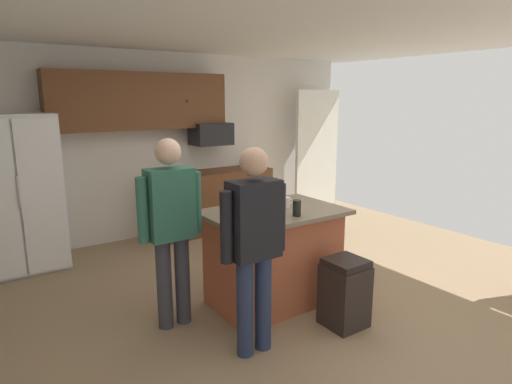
% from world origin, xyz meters
% --- Properties ---
extents(floor, '(7.04, 7.04, 0.00)m').
position_xyz_m(floor, '(0.00, 0.00, 0.00)').
color(floor, '#937A5B').
rests_on(floor, ground).
extents(ceiling, '(7.04, 7.04, 0.00)m').
position_xyz_m(ceiling, '(0.00, 0.00, 2.60)').
color(ceiling, white).
extents(back_wall, '(6.40, 0.10, 2.60)m').
position_xyz_m(back_wall, '(0.00, 2.80, 1.30)').
color(back_wall, silver).
rests_on(back_wall, ground).
extents(french_door_window_panel, '(0.90, 0.06, 2.00)m').
position_xyz_m(french_door_window_panel, '(2.60, 2.40, 1.10)').
color(french_door_window_panel, white).
rests_on(french_door_window_panel, ground).
extents(cabinet_run_upper, '(2.40, 0.38, 0.75)m').
position_xyz_m(cabinet_run_upper, '(-0.40, 2.60, 1.93)').
color(cabinet_run_upper, brown).
extents(cabinet_run_lower, '(1.80, 0.63, 0.90)m').
position_xyz_m(cabinet_run_lower, '(0.60, 2.48, 0.45)').
color(cabinet_run_lower, brown).
rests_on(cabinet_run_lower, ground).
extents(refrigerator, '(0.94, 0.76, 1.80)m').
position_xyz_m(refrigerator, '(-2.00, 2.38, 0.90)').
color(refrigerator, white).
rests_on(refrigerator, ground).
extents(microwave_over_range, '(0.56, 0.40, 0.32)m').
position_xyz_m(microwave_over_range, '(0.60, 2.50, 1.45)').
color(microwave_over_range, black).
extents(kitchen_island, '(1.30, 0.87, 0.93)m').
position_xyz_m(kitchen_island, '(-0.07, 0.04, 0.47)').
color(kitchen_island, '#AD5638').
rests_on(kitchen_island, ground).
extents(person_guest_left, '(0.57, 0.22, 1.65)m').
position_xyz_m(person_guest_left, '(-1.06, 0.17, 0.95)').
color(person_guest_left, '#383842').
rests_on(person_guest_left, ground).
extents(person_guest_right, '(0.57, 0.22, 1.62)m').
position_xyz_m(person_guest_right, '(-0.71, -0.57, 0.93)').
color(person_guest_right, '#232D4C').
rests_on(person_guest_right, ground).
extents(glass_short_whisky, '(0.06, 0.06, 0.13)m').
position_xyz_m(glass_short_whisky, '(-0.23, -0.07, 0.99)').
color(glass_short_whisky, black).
rests_on(glass_short_whisky, kitchen_island).
extents(mug_ceramic_white, '(0.12, 0.08, 0.10)m').
position_xyz_m(mug_ceramic_white, '(0.09, 0.06, 0.98)').
color(mug_ceramic_white, white).
rests_on(mug_ceramic_white, kitchen_island).
extents(glass_dark_ale, '(0.08, 0.08, 0.15)m').
position_xyz_m(glass_dark_ale, '(-0.03, -0.24, 1.00)').
color(glass_dark_ale, black).
rests_on(glass_dark_ale, kitchen_island).
extents(tumbler_amber, '(0.06, 0.06, 0.17)m').
position_xyz_m(tumbler_amber, '(0.04, 0.19, 1.01)').
color(tumbler_amber, black).
rests_on(tumbler_amber, kitchen_island).
extents(mug_blue_stoneware, '(0.13, 0.08, 0.09)m').
position_xyz_m(mug_blue_stoneware, '(-0.39, -0.09, 0.97)').
color(mug_blue_stoneware, '#4C6B99').
rests_on(mug_blue_stoneware, kitchen_island).
extents(glass_pilsner, '(0.06, 0.06, 0.14)m').
position_xyz_m(glass_pilsner, '(-0.55, 0.08, 1.00)').
color(glass_pilsner, black).
rests_on(glass_pilsner, kitchen_island).
extents(trash_bin, '(0.34, 0.34, 0.61)m').
position_xyz_m(trash_bin, '(0.17, -0.68, 0.30)').
color(trash_bin, black).
rests_on(trash_bin, ground).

